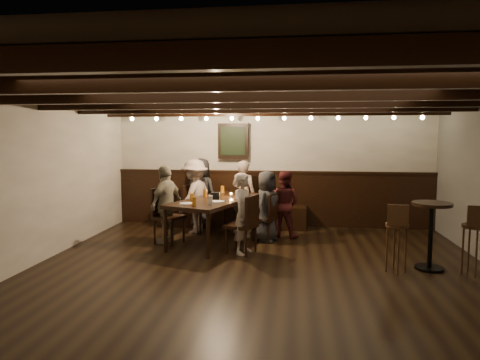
# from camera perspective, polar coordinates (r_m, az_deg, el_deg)

# --- Properties ---
(room) EXTENTS (7.00, 7.00, 7.00)m
(room) POSITION_cam_1_polar(r_m,az_deg,el_deg) (7.60, 1.65, -0.02)
(room) COLOR black
(room) RESTS_ON ground
(dining_table) EXTENTS (1.55, 2.23, 0.76)m
(dining_table) POSITION_cam_1_polar(r_m,az_deg,el_deg) (7.48, -3.10, -3.00)
(dining_table) COLOR black
(dining_table) RESTS_ON floor
(chair_left_near) EXTENTS (0.54, 0.54, 0.92)m
(chair_left_near) POSITION_cam_1_polar(r_m,az_deg,el_deg) (8.30, -5.84, -5.07)
(chair_left_near) COLOR black
(chair_left_near) RESTS_ON floor
(chair_left_far) EXTENTS (0.56, 0.56, 0.96)m
(chair_left_far) POSITION_cam_1_polar(r_m,az_deg,el_deg) (7.57, -9.55, -6.10)
(chair_left_far) COLOR black
(chair_left_far) RESTS_ON floor
(chair_right_near) EXTENTS (0.50, 0.50, 0.85)m
(chair_right_near) POSITION_cam_1_polar(r_m,az_deg,el_deg) (7.63, 3.33, -6.19)
(chair_right_near) COLOR black
(chair_right_near) RESTS_ON floor
(chair_right_far) EXTENTS (0.54, 0.54, 0.93)m
(chair_right_far) POSITION_cam_1_polar(r_m,az_deg,el_deg) (6.83, 0.29, -7.41)
(chair_right_far) COLOR black
(chair_right_far) RESTS_ON floor
(person_bench_left) EXTENTS (0.80, 0.65, 1.41)m
(person_bench_left) POSITION_cam_1_polar(r_m,az_deg,el_deg) (8.70, -5.26, -1.72)
(person_bench_left) COLOR #232326
(person_bench_left) RESTS_ON floor
(person_bench_centre) EXTENTS (0.59, 0.48, 1.39)m
(person_bench_centre) POSITION_cam_1_polar(r_m,az_deg,el_deg) (8.39, 0.50, -2.07)
(person_bench_centre) COLOR gray
(person_bench_centre) RESTS_ON floor
(person_bench_right) EXTENTS (0.72, 0.64, 1.23)m
(person_bench_right) POSITION_cam_1_polar(r_m,az_deg,el_deg) (7.91, 5.86, -3.17)
(person_bench_right) COLOR #501B1D
(person_bench_right) RESTS_ON floor
(person_left_near) EXTENTS (0.80, 1.04, 1.41)m
(person_left_near) POSITION_cam_1_polar(r_m,az_deg,el_deg) (8.24, -6.05, -2.15)
(person_left_near) COLOR #A28F89
(person_left_near) RESTS_ON floor
(person_left_far) EXTENTS (0.58, 0.86, 1.36)m
(person_left_far) POSITION_cam_1_polar(r_m,az_deg,el_deg) (7.52, -9.79, -3.20)
(person_left_far) COLOR gray
(person_left_far) RESTS_ON floor
(person_right_near) EXTENTS (0.58, 0.71, 1.25)m
(person_right_near) POSITION_cam_1_polar(r_m,az_deg,el_deg) (7.55, 3.57, -3.50)
(person_right_near) COLOR #292A2C
(person_right_near) RESTS_ON floor
(person_right_far) EXTENTS (0.45, 0.54, 1.28)m
(person_right_far) POSITION_cam_1_polar(r_m,az_deg,el_deg) (6.74, 0.52, -4.50)
(person_right_far) COLOR #BDAEA0
(person_right_far) RESTS_ON floor
(pint_a) EXTENTS (0.07, 0.07, 0.14)m
(pint_a) POSITION_cam_1_polar(r_m,az_deg,el_deg) (8.20, -2.35, -1.27)
(pint_a) COLOR #BF7219
(pint_a) RESTS_ON dining_table
(pint_b) EXTENTS (0.07, 0.07, 0.14)m
(pint_b) POSITION_cam_1_polar(r_m,az_deg,el_deg) (7.91, 0.83, -1.53)
(pint_b) COLOR #BF7219
(pint_b) RESTS_ON dining_table
(pint_c) EXTENTS (0.07, 0.07, 0.14)m
(pint_c) POSITION_cam_1_polar(r_m,az_deg,el_deg) (7.69, -4.66, -1.76)
(pint_c) COLOR #BF7219
(pint_c) RESTS_ON dining_table
(pint_d) EXTENTS (0.07, 0.07, 0.14)m
(pint_d) POSITION_cam_1_polar(r_m,az_deg,el_deg) (7.49, -0.35, -1.95)
(pint_d) COLOR silver
(pint_d) RESTS_ON dining_table
(pint_e) EXTENTS (0.07, 0.07, 0.14)m
(pint_e) POSITION_cam_1_polar(r_m,az_deg,el_deg) (7.19, -6.42, -2.32)
(pint_e) COLOR #BF7219
(pint_e) RESTS_ON dining_table
(pint_f) EXTENTS (0.07, 0.07, 0.14)m
(pint_f) POSITION_cam_1_polar(r_m,az_deg,el_deg) (6.89, -3.96, -2.67)
(pint_f) COLOR silver
(pint_f) RESTS_ON dining_table
(pint_g) EXTENTS (0.07, 0.07, 0.14)m
(pint_g) POSITION_cam_1_polar(r_m,az_deg,el_deg) (6.76, -6.14, -2.86)
(pint_g) COLOR #BF7219
(pint_g) RESTS_ON dining_table
(plate_near) EXTENTS (0.24, 0.24, 0.01)m
(plate_near) POSITION_cam_1_polar(r_m,az_deg,el_deg) (6.96, -7.07, -3.13)
(plate_near) COLOR white
(plate_near) RESTS_ON dining_table
(plate_far) EXTENTS (0.24, 0.24, 0.01)m
(plate_far) POSITION_cam_1_polar(r_m,az_deg,el_deg) (7.12, -3.06, -2.88)
(plate_far) COLOR white
(plate_far) RESTS_ON dining_table
(condiment_caddy) EXTENTS (0.15, 0.10, 0.12)m
(condiment_caddy) POSITION_cam_1_polar(r_m,az_deg,el_deg) (7.41, -3.30, -2.12)
(condiment_caddy) COLOR black
(condiment_caddy) RESTS_ON dining_table
(candle) EXTENTS (0.05, 0.05, 0.05)m
(candle) POSITION_cam_1_polar(r_m,az_deg,el_deg) (7.66, -1.20, -2.11)
(candle) COLOR beige
(candle) RESTS_ON dining_table
(high_top_table) EXTENTS (0.53, 0.53, 0.95)m
(high_top_table) POSITION_cam_1_polar(r_m,az_deg,el_deg) (6.52, 24.12, -5.58)
(high_top_table) COLOR black
(high_top_table) RESTS_ON floor
(bar_stool_left) EXTENTS (0.31, 0.33, 0.96)m
(bar_stool_left) POSITION_cam_1_polar(r_m,az_deg,el_deg) (6.26, 20.11, -8.38)
(bar_stool_left) COLOR #351C11
(bar_stool_left) RESTS_ON floor
(bar_stool_right) EXTENTS (0.30, 0.32, 0.96)m
(bar_stool_right) POSITION_cam_1_polar(r_m,az_deg,el_deg) (6.59, 28.61, -8.02)
(bar_stool_right) COLOR #351C11
(bar_stool_right) RESTS_ON floor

